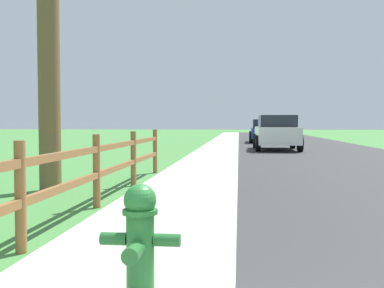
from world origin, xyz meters
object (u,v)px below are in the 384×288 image
at_px(parked_car_blue, 266,131).
at_px(parked_car_silver, 269,130).
at_px(fire_hydrant, 140,238).
at_px(parked_suv_white, 276,132).

distance_m(parked_car_blue, parked_car_silver, 8.19).
relative_size(fire_hydrant, parked_car_blue, 0.19).
relative_size(parked_suv_white, parked_car_blue, 0.99).
xyz_separation_m(fire_hydrant, parked_car_blue, (2.47, 26.86, 0.31)).
bearing_deg(parked_car_blue, fire_hydrant, -95.26).
distance_m(parked_suv_white, parked_car_silver, 16.47).
bearing_deg(fire_hydrant, parked_car_silver, 84.84).
bearing_deg(parked_car_silver, fire_hydrant, -95.16).
height_order(parked_suv_white, parked_car_blue, parked_suv_white).
xyz_separation_m(fire_hydrant, parked_suv_white, (2.47, 18.57, 0.40)).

